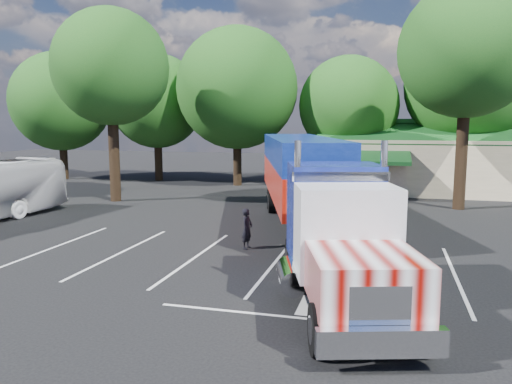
% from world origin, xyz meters
% --- Properties ---
extents(ground, '(120.00, 120.00, 0.00)m').
position_xyz_m(ground, '(0.00, 0.00, 0.00)').
color(ground, black).
rests_on(ground, ground).
extents(event_hall, '(24.20, 14.12, 5.55)m').
position_xyz_m(event_hall, '(13.74, 17.81, 2.21)').
color(event_hall, beige).
rests_on(event_hall, ground).
extents(tree_row_a, '(9.00, 9.00, 11.68)m').
position_xyz_m(tree_row_a, '(-22.00, 16.50, 7.16)').
color(tree_row_a, black).
rests_on(tree_row_a, ground).
extents(tree_row_b, '(8.40, 8.40, 11.35)m').
position_xyz_m(tree_row_b, '(-13.00, 17.80, 7.13)').
color(tree_row_b, black).
rests_on(tree_row_b, ground).
extents(tree_row_c, '(10.00, 10.00, 13.05)m').
position_xyz_m(tree_row_c, '(-5.00, 16.20, 8.04)').
color(tree_row_c, black).
rests_on(tree_row_c, ground).
extents(tree_row_d, '(8.00, 8.00, 10.60)m').
position_xyz_m(tree_row_d, '(4.00, 17.50, 6.58)').
color(tree_row_d, black).
rests_on(tree_row_d, ground).
extents(tree_row_e, '(9.60, 9.60, 12.90)m').
position_xyz_m(tree_row_e, '(13.00, 18.00, 8.09)').
color(tree_row_e, black).
rests_on(tree_row_e, ground).
extents(tree_near_left, '(7.60, 7.60, 12.65)m').
position_xyz_m(tree_near_left, '(-10.50, 6.00, 8.81)').
color(tree_near_left, black).
rests_on(tree_near_left, ground).
extents(tree_near_right, '(8.00, 8.00, 13.50)m').
position_xyz_m(tree_near_right, '(11.50, 8.50, 9.46)').
color(tree_near_right, black).
rests_on(tree_near_right, ground).
extents(semi_truck, '(9.07, 22.54, 4.75)m').
position_xyz_m(semi_truck, '(3.72, -1.77, 2.69)').
color(semi_truck, black).
rests_on(semi_truck, ground).
extents(woman, '(0.52, 0.69, 1.71)m').
position_xyz_m(woman, '(1.60, -4.13, 0.86)').
color(woman, black).
rests_on(woman, ground).
extents(bicycle, '(1.27, 1.99, 0.98)m').
position_xyz_m(bicycle, '(1.80, 4.17, 0.49)').
color(bicycle, black).
rests_on(bicycle, ground).
extents(silver_sedan, '(4.37, 3.15, 1.37)m').
position_xyz_m(silver_sedan, '(5.64, 10.50, 0.69)').
color(silver_sedan, '#A0A3A7').
rests_on(silver_sedan, ground).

